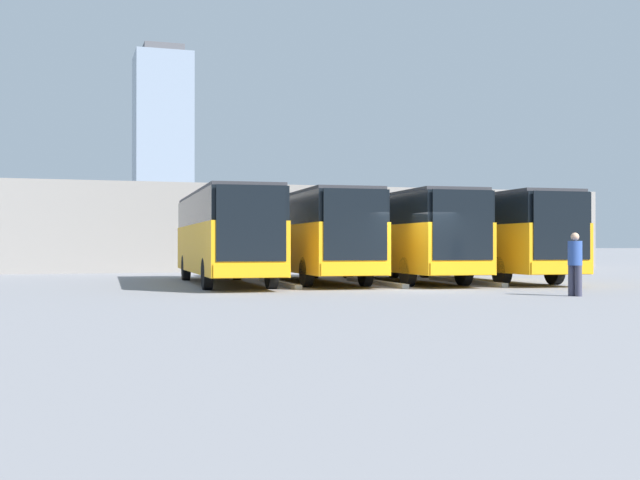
% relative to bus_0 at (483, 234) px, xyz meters
% --- Properties ---
extents(ground_plane, '(600.00, 600.00, 0.00)m').
position_rel_bus_0_xyz_m(ground_plane, '(5.24, 5.20, -1.87)').
color(ground_plane, gray).
extents(bus_0, '(2.92, 11.68, 3.36)m').
position_rel_bus_0_xyz_m(bus_0, '(0.00, 0.00, 0.00)').
color(bus_0, orange).
rests_on(bus_0, ground_plane).
extents(curb_divider_0, '(0.53, 6.36, 0.15)m').
position_rel_bus_0_xyz_m(curb_divider_0, '(1.75, 1.71, -1.79)').
color(curb_divider_0, '#9E9E99').
rests_on(curb_divider_0, ground_plane).
extents(bus_1, '(2.92, 11.68, 3.36)m').
position_rel_bus_0_xyz_m(bus_1, '(3.50, -0.32, 0.00)').
color(bus_1, orange).
rests_on(bus_1, ground_plane).
extents(curb_divider_1, '(0.53, 6.36, 0.15)m').
position_rel_bus_0_xyz_m(curb_divider_1, '(5.24, 1.39, -1.79)').
color(curb_divider_1, '#9E9E99').
rests_on(curb_divider_1, ground_plane).
extents(bus_2, '(2.92, 11.68, 3.36)m').
position_rel_bus_0_xyz_m(bus_2, '(6.99, -0.89, 0.00)').
color(bus_2, orange).
rests_on(bus_2, ground_plane).
extents(curb_divider_2, '(0.53, 6.36, 0.15)m').
position_rel_bus_0_xyz_m(curb_divider_2, '(8.74, 0.82, -1.79)').
color(curb_divider_2, '#9E9E99').
rests_on(curb_divider_2, ground_plane).
extents(bus_3, '(2.92, 11.68, 3.36)m').
position_rel_bus_0_xyz_m(bus_3, '(10.49, -0.36, 0.00)').
color(bus_3, orange).
rests_on(bus_3, ground_plane).
extents(pedestrian, '(0.51, 0.51, 1.79)m').
position_rel_bus_0_xyz_m(pedestrian, '(2.36, 9.46, -0.91)').
color(pedestrian, '#38384C').
rests_on(pedestrian, ground_plane).
extents(station_building, '(40.95, 14.74, 4.74)m').
position_rel_bus_0_xyz_m(station_building, '(5.24, -19.36, 0.53)').
color(station_building, gray).
rests_on(station_building, ground_plane).
extents(office_tower, '(16.44, 16.44, 60.03)m').
position_rel_bus_0_xyz_m(office_tower, '(-10.63, -210.37, 27.55)').
color(office_tower, '#7F8EA3').
rests_on(office_tower, ground_plane).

